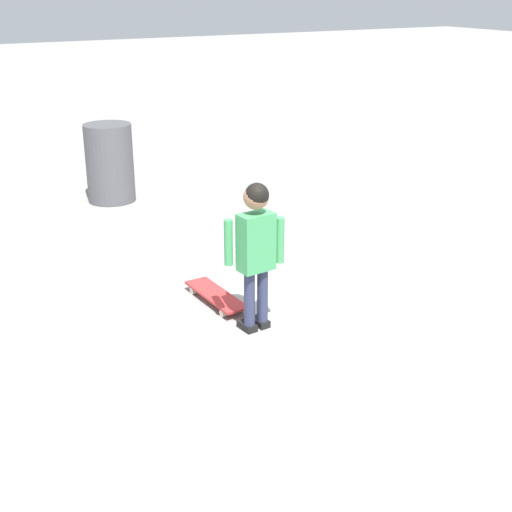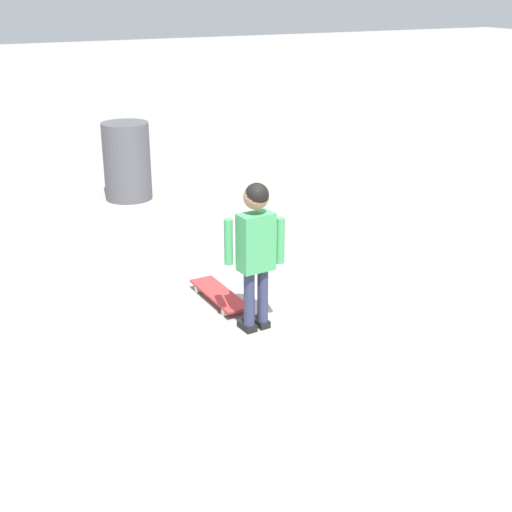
{
  "view_description": "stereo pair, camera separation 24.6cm",
  "coord_description": "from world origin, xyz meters",
  "views": [
    {
      "loc": [
        2.67,
        4.11,
        2.29
      ],
      "look_at": [
        0.52,
        0.24,
        0.55
      ],
      "focal_mm": 49.58,
      "sensor_mm": 36.0,
      "label": 1
    },
    {
      "loc": [
        2.45,
        4.22,
        2.29
      ],
      "look_at": [
        0.52,
        0.24,
        0.55
      ],
      "focal_mm": 49.58,
      "sensor_mm": 36.0,
      "label": 2
    }
  ],
  "objects": [
    {
      "name": "child_person",
      "position": [
        0.52,
        0.24,
        0.66
      ],
      "size": [
        0.38,
        0.2,
        1.06
      ],
      "color": "#2D3351",
      "rests_on": "ground"
    },
    {
      "name": "skateboard",
      "position": [
        0.57,
        -0.29,
        0.06
      ],
      "size": [
        0.23,
        0.68,
        0.07
      ],
      "color": "#B22D2D",
      "rests_on": "ground"
    },
    {
      "name": "ground_plane",
      "position": [
        0.0,
        0.0,
        0.0
      ],
      "size": [
        50.0,
        50.0,
        0.0
      ],
      "primitive_type": "plane",
      "color": "gray"
    },
    {
      "name": "trash_bin",
      "position": [
        0.4,
        -3.24,
        0.42
      ],
      "size": [
        0.52,
        0.52,
        0.85
      ],
      "primitive_type": "cylinder",
      "color": "#4C4C51",
      "rests_on": "ground"
    }
  ]
}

